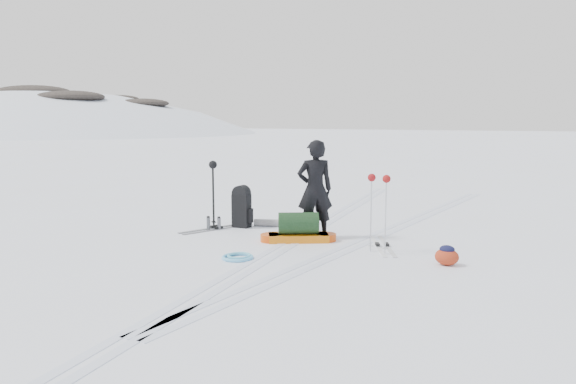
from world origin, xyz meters
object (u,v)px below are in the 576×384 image
Objects in this scene: skier at (315,189)px; pulk_sled at (298,230)px; expedition_rucksack at (245,208)px; ski_poles_black at (213,173)px.

skier reaches higher than pulk_sled.
pulk_sled is 1.85m from expedition_rucksack.
skier reaches higher than expedition_rucksack.
pulk_sled is 1.60× the size of expedition_rucksack.
expedition_rucksack is (-1.65, 0.81, 0.21)m from pulk_sled.
skier is at bearing -13.48° from ski_poles_black.
ski_poles_black is (-2.30, 0.56, 0.98)m from pulk_sled.
ski_poles_black is (-2.47, 0.13, 0.22)m from skier.
skier is 1.94m from expedition_rucksack.
skier is 1.30× the size of pulk_sled.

